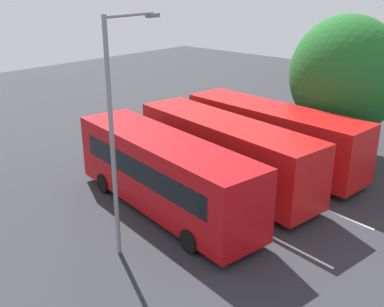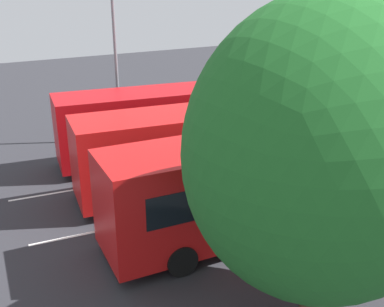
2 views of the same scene
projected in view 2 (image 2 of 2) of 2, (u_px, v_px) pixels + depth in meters
The scene contains 9 objects.
ground_plane at pixel (210, 186), 18.24m from camera, with size 71.04×71.04×0.00m, color #2B2B30.
bus_far_left at pixel (258, 181), 14.39m from camera, with size 10.32×3.32×3.25m.
bus_center_left at pixel (208, 146), 17.41m from camera, with size 10.40×3.97×3.25m.
bus_center_right at pixel (171, 121), 20.55m from camera, with size 10.41×4.06×3.25m.
pedestrian at pixel (295, 121), 23.18m from camera, with size 0.45×0.45×1.76m.
street_lamp at pixel (118, 47), 21.51m from camera, with size 0.55×2.70×8.39m.
depot_tree at pixel (326, 150), 9.21m from camera, with size 6.14×5.52×7.73m.
lane_stripe_outer_left at pixel (235, 203), 16.80m from camera, with size 14.70×0.12×0.01m, color silver.
lane_stripe_inner_left at pixel (188, 171), 19.67m from camera, with size 14.70×0.12×0.01m, color silver.
Camera 2 is at (-9.03, -13.91, 7.73)m, focal length 42.06 mm.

